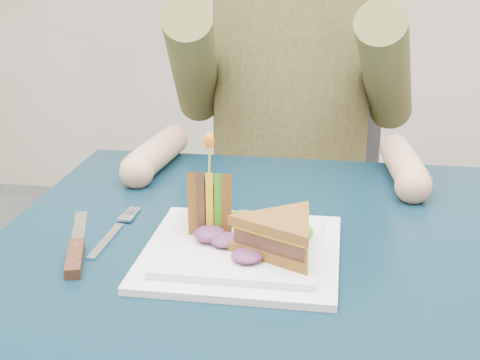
% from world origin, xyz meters
% --- Properties ---
extents(table, '(0.75, 0.75, 0.73)m').
position_xyz_m(table, '(0.00, 0.00, 0.65)').
color(table, black).
rests_on(table, ground).
extents(chair, '(0.42, 0.40, 0.93)m').
position_xyz_m(chair, '(0.00, 0.67, 0.54)').
color(chair, '#47474C').
rests_on(chair, ground).
extents(diner, '(0.54, 0.59, 0.74)m').
position_xyz_m(diner, '(-0.00, 0.56, 0.91)').
color(diner, brown).
rests_on(diner, chair).
extents(plate, '(0.26, 0.26, 0.02)m').
position_xyz_m(plate, '(-0.01, -0.06, 0.74)').
color(plate, white).
rests_on(plate, table).
extents(sandwich_flat, '(0.19, 0.19, 0.05)m').
position_xyz_m(sandwich_flat, '(0.04, -0.08, 0.78)').
color(sandwich_flat, brown).
rests_on(sandwich_flat, plate).
extents(sandwich_upright, '(0.08, 0.13, 0.13)m').
position_xyz_m(sandwich_upright, '(-0.06, -0.01, 0.78)').
color(sandwich_upright, brown).
rests_on(sandwich_upright, plate).
extents(fork, '(0.02, 0.18, 0.01)m').
position_xyz_m(fork, '(-0.21, -0.02, 0.73)').
color(fork, silver).
rests_on(fork, table).
extents(knife, '(0.09, 0.22, 0.02)m').
position_xyz_m(knife, '(-0.23, -0.10, 0.74)').
color(knife, silver).
rests_on(knife, table).
extents(toothpick, '(0.01, 0.01, 0.06)m').
position_xyz_m(toothpick, '(-0.06, -0.01, 0.85)').
color(toothpick, tan).
rests_on(toothpick, sandwich_upright).
extents(toothpick_frill, '(0.01, 0.01, 0.02)m').
position_xyz_m(toothpick_frill, '(-0.06, -0.01, 0.88)').
color(toothpick_frill, orange).
rests_on(toothpick_frill, sandwich_upright).
extents(lettuce_spill, '(0.15, 0.13, 0.02)m').
position_xyz_m(lettuce_spill, '(-0.01, -0.05, 0.76)').
color(lettuce_spill, '#337A14').
rests_on(lettuce_spill, plate).
extents(onion_ring, '(0.04, 0.04, 0.02)m').
position_xyz_m(onion_ring, '(0.00, -0.05, 0.77)').
color(onion_ring, '#9E4C7A').
rests_on(onion_ring, plate).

